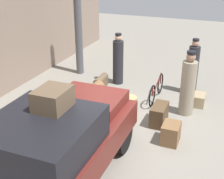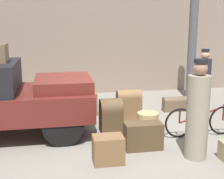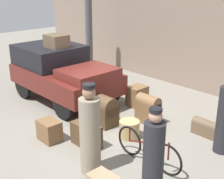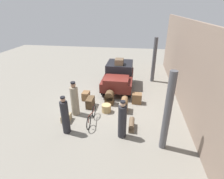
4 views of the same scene
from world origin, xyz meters
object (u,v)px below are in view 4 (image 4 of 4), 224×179
truck (119,75)px  suitcase_tan_flat (124,104)px  porter_with_bicycle (75,100)px  porter_lifting_near_truck (65,116)px  bicycle (91,116)px  suitcase_black_upright (86,96)px  trunk_wicker_pale (132,125)px  trunk_on_truck_roof (119,62)px  trunk_umber_medium (66,118)px  suitcase_small_leather (137,98)px  trunk_large_brown (90,102)px  wicker_basket (106,108)px  porter_standing_middle (122,121)px  trunk_barrel_dark (109,98)px

truck → suitcase_tan_flat: (2.93, 0.63, -0.51)m
truck → suitcase_tan_flat: truck is taller
porter_with_bicycle → porter_lifting_near_truck: 1.46m
bicycle → suitcase_black_upright: bearing=-157.6°
trunk_wicker_pale → trunk_on_truck_roof: size_ratio=1.10×
trunk_umber_medium → trunk_on_truck_roof: (-4.42, 2.10, 1.62)m
suitcase_small_leather → trunk_large_brown: 2.68m
bicycle → wicker_basket: bicycle is taller
porter_with_bicycle → porter_standing_middle: (1.39, 2.54, -0.03)m
trunk_umber_medium → trunk_on_truck_roof: size_ratio=0.80×
truck → porter_with_bicycle: (3.59, -1.84, -0.08)m
trunk_barrel_dark → porter_lifting_near_truck: bearing=-28.4°
porter_with_bicycle → trunk_on_truck_roof: trunk_on_truck_roof is taller
porter_standing_middle → trunk_large_brown: porter_standing_middle is taller
trunk_large_brown → suitcase_tan_flat: 1.92m
trunk_wicker_pale → suitcase_tan_flat: bearing=-162.4°
trunk_umber_medium → suitcase_tan_flat: (-1.32, 2.73, 0.23)m
bicycle → trunk_barrel_dark: size_ratio=2.11×
trunk_on_truck_roof → trunk_wicker_pale: bearing=13.5°
trunk_barrel_dark → trunk_on_truck_roof: bearing=173.8°
bicycle → suitcase_small_leather: 3.07m
truck → porter_with_bicycle: bearing=-27.1°
wicker_basket → suitcase_black_upright: 1.87m
truck → porter_lifting_near_truck: (5.05, -1.75, -0.08)m
wicker_basket → trunk_barrel_dark: trunk_barrel_dark is taller
truck → suitcase_black_upright: (1.98, -1.75, -0.66)m
trunk_umber_medium → trunk_on_truck_roof: bearing=154.6°
porter_standing_middle → trunk_umber_medium: size_ratio=3.28×
porter_lifting_near_truck → porter_standing_middle: bearing=91.7°
porter_lifting_near_truck → bicycle: bearing=133.4°
trunk_barrel_dark → suitcase_tan_flat: (0.63, 0.90, 0.00)m
porter_standing_middle → trunk_on_truck_roof: size_ratio=2.63×
trunk_wicker_pale → trunk_barrel_dark: size_ratio=0.93×
trunk_umber_medium → trunk_barrel_dark: (-1.94, 1.83, 0.23)m
bicycle → suitcase_tan_flat: size_ratio=2.18×
trunk_umber_medium → trunk_barrel_dark: 2.68m
bicycle → trunk_wicker_pale: size_ratio=2.28×
truck → trunk_on_truck_roof: bearing=180.0°
trunk_on_truck_roof → truck: bearing=-0.0°
trunk_umber_medium → suitcase_black_upright: (-2.26, 0.34, 0.07)m
truck → trunk_on_truck_roof: 0.90m
porter_with_bicycle → trunk_on_truck_roof: bearing=154.0°
trunk_large_brown → porter_lifting_near_truck: bearing=-11.7°
porter_with_bicycle → suitcase_tan_flat: 2.59m
truck → suitcase_black_upright: bearing=-41.5°
porter_lifting_near_truck → suitcase_tan_flat: (-2.12, 2.39, -0.42)m
porter_standing_middle → suitcase_tan_flat: size_ratio=2.28×
trunk_on_truck_roof → trunk_barrel_dark: bearing=-6.2°
trunk_wicker_pale → trunk_barrel_dark: trunk_barrel_dark is taller
trunk_umber_medium → truck: bearing=153.7°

